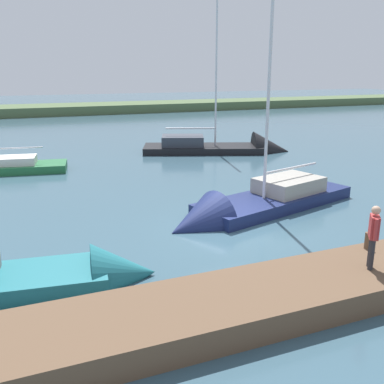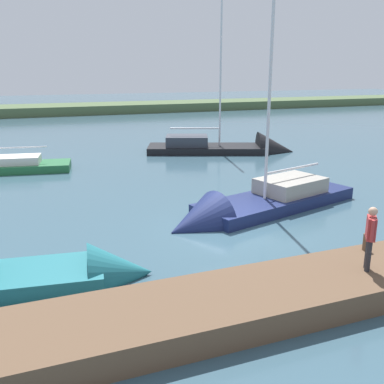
{
  "view_description": "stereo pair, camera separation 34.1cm",
  "coord_description": "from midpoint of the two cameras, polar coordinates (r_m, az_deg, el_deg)",
  "views": [
    {
      "loc": [
        7.5,
        14.14,
        5.89
      ],
      "look_at": [
        1.1,
        -1.42,
        1.2
      ],
      "focal_mm": 41.07,
      "sensor_mm": 36.0,
      "label": 1
    },
    {
      "loc": [
        7.18,
        14.26,
        5.89
      ],
      "look_at": [
        1.1,
        -1.42,
        1.2
      ],
      "focal_mm": 41.07,
      "sensor_mm": 36.0,
      "label": 2
    }
  ],
  "objects": [
    {
      "name": "dock_pier",
      "position": [
        12.55,
        17.8,
        -11.46
      ],
      "size": [
        20.7,
        2.57,
        0.69
      ],
      "primitive_type": "cube",
      "color": "brown",
      "rests_on": "ground_plane"
    },
    {
      "name": "person_on_dock",
      "position": [
        12.63,
        22.89,
        -5.02
      ],
      "size": [
        0.46,
        0.55,
        1.77
      ],
      "rotation": [
        0.0,
        0.0,
        2.49
      ],
      "color": "#28282D",
      "rests_on": "dock_pier"
    },
    {
      "name": "sailboat_inner_slip",
      "position": [
        32.82,
        6.0,
        5.41
      ],
      "size": [
        11.06,
        6.6,
        12.82
      ],
      "rotation": [
        0.0,
        0.0,
        2.77
      ],
      "color": "black",
      "rests_on": "ground_plane"
    },
    {
      "name": "mooring_post_far",
      "position": [
        14.21,
        22.3,
        -6.03
      ],
      "size": [
        0.18,
        0.18,
        0.51
      ],
      "primitive_type": "cylinder",
      "color": "brown",
      "rests_on": "dock_pier"
    },
    {
      "name": "sailboat_mid_channel",
      "position": [
        13.25,
        -19.42,
        -10.91
      ],
      "size": [
        8.34,
        3.1,
        8.75
      ],
      "rotation": [
        0.0,
        0.0,
        3.01
      ],
      "color": "#1E6B75",
      "rests_on": "ground_plane"
    },
    {
      "name": "sailboat_behind_pier",
      "position": [
        18.8,
        8.01,
        -2.37
      ],
      "size": [
        9.9,
        4.96,
        10.84
      ],
      "rotation": [
        0.0,
        0.0,
        0.27
      ],
      "color": "navy",
      "rests_on": "ground_plane"
    },
    {
      "name": "far_shoreline",
      "position": [
        64.69,
        -14.83,
        9.85
      ],
      "size": [
        180.0,
        8.0,
        2.4
      ],
      "primitive_type": "cube",
      "color": "#4C603D",
      "rests_on": "ground_plane"
    },
    {
      "name": "ground_plane",
      "position": [
        17.04,
        5.77,
        -4.73
      ],
      "size": [
        200.0,
        200.0,
        0.0
      ],
      "primitive_type": "plane",
      "color": "#385666"
    }
  ]
}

